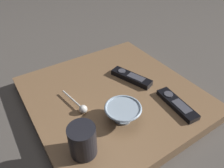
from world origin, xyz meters
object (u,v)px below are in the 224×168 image
tv_remote_near (131,77)px  tv_remote_far (177,104)px  coffee_mug (83,141)px  cereal_bowl (123,112)px  teaspoon (81,108)px

tv_remote_near → tv_remote_far: 0.22m
tv_remote_near → tv_remote_far: size_ratio=1.02×
coffee_mug → tv_remote_far: (-0.02, -0.37, -0.04)m
cereal_bowl → coffee_mug: bearing=103.5°
teaspoon → coffee_mug: bearing=155.5°
teaspoon → tv_remote_near: teaspoon is taller
coffee_mug → tv_remote_near: coffee_mug is taller
cereal_bowl → coffee_mug: (-0.04, 0.17, 0.02)m
teaspoon → tv_remote_far: bearing=-119.3°
cereal_bowl → teaspoon: size_ratio=0.85×
teaspoon → tv_remote_far: (-0.17, -0.30, -0.01)m
tv_remote_near → teaspoon: bearing=100.9°
coffee_mug → teaspoon: (0.15, -0.07, -0.04)m
teaspoon → tv_remote_far: size_ratio=0.80×
cereal_bowl → tv_remote_far: (-0.06, -0.20, -0.02)m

